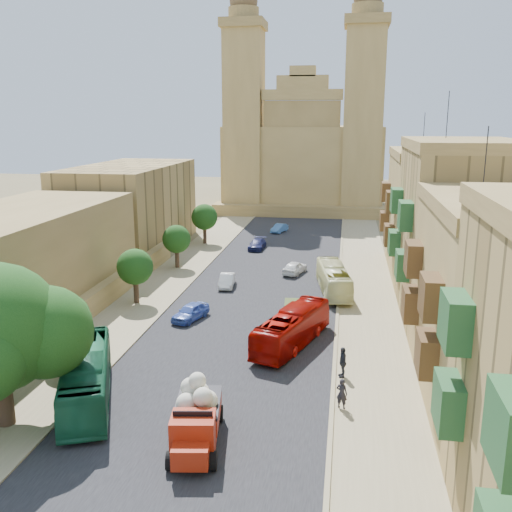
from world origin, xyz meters
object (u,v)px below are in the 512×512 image
(bus_green_north, at_px, (86,377))
(bus_cream_east, at_px, (334,279))
(car_blue_b, at_px, (279,228))
(church, at_px, (304,153))
(car_white_a, at_px, (227,281))
(bus_red_east, at_px, (292,328))
(olive_pickup, at_px, (296,318))
(pedestrian_c, at_px, (343,362))
(car_blue_a, at_px, (190,312))
(pedestrian_a, at_px, (342,393))
(street_tree_a, at_px, (67,317))
(street_tree_b, at_px, (135,267))
(street_tree_d, at_px, (204,217))
(car_cream, at_px, (298,323))
(car_dkblue, at_px, (257,244))
(street_tree_c, at_px, (177,239))
(car_white_b, at_px, (295,268))
(red_truck, at_px, (196,416))

(bus_green_north, distance_m, bus_cream_east, 25.98)
(car_blue_b, bearing_deg, bus_green_north, -77.70)
(church, height_order, car_white_a, church)
(bus_red_east, bearing_deg, car_white_a, -42.31)
(olive_pickup, distance_m, pedestrian_c, 8.51)
(church, distance_m, pedestrian_c, 67.34)
(bus_cream_east, distance_m, car_blue_b, 28.24)
(car_blue_a, bearing_deg, car_white_a, 102.28)
(bus_green_north, xyz_separation_m, pedestrian_a, (14.00, 1.29, -0.54))
(street_tree_a, height_order, bus_green_north, street_tree_a)
(olive_pickup, bearing_deg, car_blue_a, 175.76)
(street_tree_b, bearing_deg, street_tree_d, 90.00)
(pedestrian_a, bearing_deg, car_cream, -53.00)
(car_cream, bearing_deg, church, -79.48)
(car_dkblue, relative_size, pedestrian_a, 2.43)
(street_tree_c, xyz_separation_m, car_blue_a, (5.68, -15.38, -2.39))
(olive_pickup, xyz_separation_m, car_white_b, (-1.54, 15.36, -0.19))
(bus_red_east, bearing_deg, car_white_b, -66.84)
(bus_green_north, bearing_deg, car_blue_a, 58.80)
(bus_red_east, bearing_deg, olive_pickup, -71.55)
(church, distance_m, street_tree_c, 44.25)
(bus_red_east, bearing_deg, car_blue_a, -6.89)
(church, relative_size, pedestrian_a, 21.18)
(street_tree_c, bearing_deg, bus_cream_east, -21.35)
(car_blue_a, bearing_deg, bus_red_east, -7.19)
(car_white_b, relative_size, pedestrian_a, 2.24)
(olive_pickup, height_order, car_white_b, olive_pickup)
(street_tree_c, relative_size, pedestrian_a, 2.64)
(street_tree_a, xyz_separation_m, street_tree_b, (0.00, 12.00, 0.19))
(car_cream, relative_size, car_white_b, 1.30)
(street_tree_a, height_order, car_cream, street_tree_a)
(church, relative_size, bus_cream_east, 4.01)
(car_cream, bearing_deg, street_tree_a, 34.00)
(church, xyz_separation_m, street_tree_b, (-10.00, -54.61, -6.38))
(street_tree_b, relative_size, pedestrian_c, 2.45)
(street_tree_c, height_order, car_blue_a, street_tree_c)
(street_tree_b, xyz_separation_m, street_tree_c, (-0.00, 12.00, -0.11))
(street_tree_c, distance_m, car_cream, 21.97)
(street_tree_b, height_order, car_blue_b, street_tree_b)
(bus_green_north, distance_m, car_white_a, 23.01)
(pedestrian_c, bearing_deg, car_white_a, -157.76)
(pedestrian_a, bearing_deg, bus_green_north, 25.50)
(street_tree_a, distance_m, car_blue_b, 45.44)
(bus_red_east, bearing_deg, street_tree_d, -47.46)
(bus_red_east, distance_m, car_white_a, 15.10)
(street_tree_a, height_order, car_white_b, street_tree_a)
(red_truck, height_order, pedestrian_a, red_truck)
(street_tree_c, height_order, bus_green_north, street_tree_c)
(car_white_a, xyz_separation_m, car_dkblue, (0.36, 15.99, 0.01))
(car_dkblue, bearing_deg, car_white_b, -60.00)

